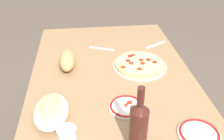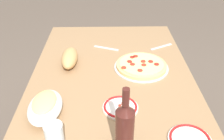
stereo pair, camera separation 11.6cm
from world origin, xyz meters
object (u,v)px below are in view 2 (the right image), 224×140
at_px(wine_bottle, 125,127).
at_px(water_glass, 55,138).
at_px(side_plate_near, 190,140).
at_px(side_plate_far, 120,107).
at_px(pepperoni_pizza, 141,66).
at_px(bread_loaf, 70,58).
at_px(baked_pasta_dish, 45,106).
at_px(dining_table, 112,90).

relative_size(wine_bottle, water_glass, 2.28).
distance_m(water_glass, side_plate_near, 0.52).
bearing_deg(side_plate_far, pepperoni_pizza, -21.19).
bearing_deg(wine_bottle, bread_loaf, 23.88).
bearing_deg(baked_pasta_dish, side_plate_far, -86.22).
xyz_separation_m(dining_table, water_glass, (-0.52, 0.22, 0.17)).
distance_m(pepperoni_pizza, bread_loaf, 0.42).
bearing_deg(side_plate_far, side_plate_near, -127.12).
relative_size(dining_table, wine_bottle, 4.75).
bearing_deg(side_plate_near, dining_table, 31.51).
height_order(side_plate_near, side_plate_far, side_plate_far).
bearing_deg(baked_pasta_dish, wine_bottle, -121.66).
xyz_separation_m(baked_pasta_dish, side_plate_near, (-0.18, -0.60, -0.03)).
relative_size(water_glass, side_plate_far, 0.76).
bearing_deg(dining_table, side_plate_far, -173.38).
xyz_separation_m(pepperoni_pizza, wine_bottle, (-0.58, 0.13, 0.10)).
bearing_deg(wine_bottle, pepperoni_pizza, -12.94).
relative_size(baked_pasta_dish, water_glass, 1.92).
height_order(pepperoni_pizza, water_glass, water_glass).
bearing_deg(side_plate_near, side_plate_far, 52.88).
height_order(dining_table, side_plate_near, side_plate_near).
bearing_deg(bread_loaf, wine_bottle, -156.12).
distance_m(pepperoni_pizza, baked_pasta_dish, 0.60).
bearing_deg(side_plate_near, baked_pasta_dish, 73.47).
xyz_separation_m(side_plate_near, side_plate_far, (0.20, 0.26, 0.00)).
bearing_deg(wine_bottle, dining_table, 3.97).
relative_size(baked_pasta_dish, side_plate_far, 1.46).
relative_size(wine_bottle, side_plate_far, 1.73).
bearing_deg(side_plate_near, wine_bottle, 96.65).
xyz_separation_m(baked_pasta_dish, water_glass, (-0.21, -0.08, 0.02)).
bearing_deg(pepperoni_pizza, side_plate_far, 158.81).
xyz_separation_m(pepperoni_pizza, baked_pasta_dish, (-0.38, 0.47, 0.03)).
height_order(wine_bottle, side_plate_near, wine_bottle).
bearing_deg(bread_loaf, water_glass, -177.93).
relative_size(pepperoni_pizza, bread_loaf, 1.42).
distance_m(baked_pasta_dish, water_glass, 0.22).
xyz_separation_m(dining_table, side_plate_far, (-0.29, -0.03, 0.12)).
distance_m(dining_table, bread_loaf, 0.31).
bearing_deg(side_plate_near, pepperoni_pizza, 12.99).
height_order(wine_bottle, side_plate_far, wine_bottle).
relative_size(dining_table, side_plate_far, 8.23).
distance_m(wine_bottle, side_plate_near, 0.28).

